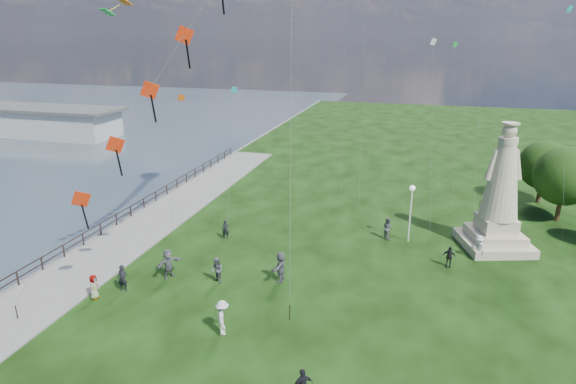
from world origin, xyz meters
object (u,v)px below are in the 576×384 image
(lamppost, at_px, (411,201))
(person_0, at_px, (123,278))
(person_11, at_px, (281,267))
(person_2, at_px, (223,317))
(person_6, at_px, (226,230))
(pier_pavilion, at_px, (30,120))
(person_8, at_px, (479,247))
(person_5, at_px, (168,263))
(statue, at_px, (499,202))
(person_10, at_px, (94,287))
(person_9, at_px, (449,257))
(person_1, at_px, (217,271))
(person_7, at_px, (388,228))

(lamppost, height_order, person_0, lamppost)
(person_11, bearing_deg, person_2, -11.09)
(person_2, distance_m, person_6, 12.03)
(person_6, bearing_deg, pier_pavilion, 124.59)
(pier_pavilion, bearing_deg, lamppost, -24.73)
(lamppost, distance_m, person_8, 5.46)
(person_0, height_order, person_5, person_5)
(statue, distance_m, person_10, 27.04)
(person_5, relative_size, person_9, 1.30)
(lamppost, bearing_deg, person_10, -142.49)
(person_5, distance_m, person_11, 7.04)
(statue, relative_size, person_9, 6.15)
(person_1, relative_size, person_2, 0.91)
(person_2, bearing_deg, person_8, -73.10)
(person_0, height_order, person_10, person_0)
(person_0, xyz_separation_m, person_7, (14.48, 12.09, 0.01))
(person_6, distance_m, person_8, 17.87)
(person_2, bearing_deg, person_6, -4.68)
(pier_pavilion, bearing_deg, statue, -22.13)
(pier_pavilion, distance_m, person_5, 57.11)
(person_7, xyz_separation_m, person_9, (4.25, -3.61, -0.11))
(pier_pavilion, height_order, person_6, pier_pavilion)
(statue, bearing_deg, person_9, -145.19)
(lamppost, bearing_deg, person_2, -121.10)
(person_2, bearing_deg, person_5, 23.87)
(lamppost, height_order, person_11, lamppost)
(lamppost, relative_size, person_11, 2.24)
(person_0, height_order, person_7, person_7)
(person_9, xyz_separation_m, person_10, (-19.83, -9.68, 0.01))
(person_8, xyz_separation_m, person_9, (-1.96, -1.81, -0.11))
(person_6, bearing_deg, person_9, -22.87)
(person_11, bearing_deg, person_5, -77.31)
(statue, relative_size, person_0, 5.41)
(person_5, bearing_deg, person_9, -41.95)
(person_2, distance_m, person_8, 18.36)
(lamppost, height_order, person_8, lamppost)
(person_1, bearing_deg, lamppost, 76.59)
(person_5, relative_size, person_10, 1.28)
(person_7, bearing_deg, person_0, 88.40)
(person_0, bearing_deg, person_9, 17.70)
(person_9, bearing_deg, person_7, 145.29)
(person_7, bearing_deg, person_1, 94.09)
(lamppost, distance_m, person_6, 13.73)
(statue, distance_m, person_9, 5.92)
(person_6, height_order, person_7, person_7)
(lamppost, bearing_deg, person_0, -143.29)
(person_10, bearing_deg, pier_pavilion, 44.06)
(statue, distance_m, person_6, 19.65)
(person_1, xyz_separation_m, person_11, (3.67, 1.32, 0.13))
(person_6, bearing_deg, person_8, -16.92)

